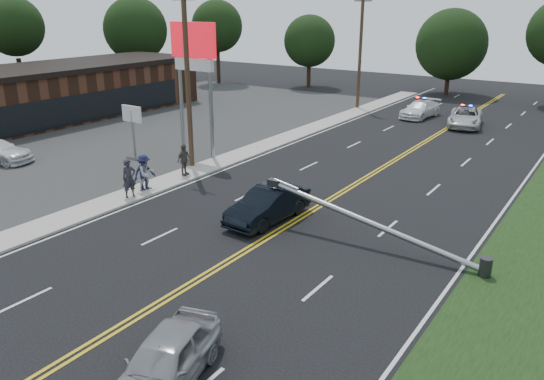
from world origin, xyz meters
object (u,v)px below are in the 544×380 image
Objects in this scene: fallen_streetlight at (381,227)px; bystander_c at (144,172)px; waiting_sedan at (165,361)px; bystander_b at (146,173)px; bystander_a at (129,178)px; bystander_d at (184,160)px; emergency_a at (465,117)px; emergency_b at (420,109)px; utility_pole_mid at (188,79)px; crashed_sedan at (268,205)px; utility_pole_far at (360,51)px; pylon_sign at (194,58)px; small_sign at (132,118)px.

fallen_streetlight is 12.47m from bystander_c.
bystander_b reaches higher than waiting_sedan.
waiting_sedan is 2.16× the size of bystander_a.
bystander_a is at bearing 176.29° from bystander_d.
emergency_a reaches higher than emergency_b.
utility_pole_mid is 2.25× the size of crashed_sedan.
utility_pole_mid is at bearing 163.36° from fallen_streetlight.
bystander_b is (1.00, -26.42, -4.10)m from utility_pole_far.
bystander_c reaches higher than fallen_streetlight.
emergency_b is 2.61× the size of bystander_c.
emergency_b is (-6.12, 35.61, -0.01)m from waiting_sedan.
bystander_d is at bearing 10.92° from bystander_c.
bystander_b is (-12.38, -0.42, 0.06)m from fallen_streetlight.
pylon_sign is 20.06m from utility_pole_far.
fallen_streetlight reaches higher than crashed_sedan.
emergency_b is (-2.18, 25.44, -0.05)m from crashed_sedan.
bystander_b is at bearing -37.85° from bystander_c.
waiting_sedan is at bearing -65.54° from crashed_sedan.
waiting_sedan is (12.12, -36.26, -4.39)m from utility_pole_far.
utility_pole_mid is 5.30× the size of bystander_a.
crashed_sedan reaches higher than waiting_sedan.
bystander_b is at bearing -174.08° from crashed_sedan.
emergency_b is 2.74× the size of bystander_b.
bystander_d is at bearing 164.51° from crashed_sedan.
utility_pole_mid is 1.97× the size of emergency_a.
bystander_d is at bearing 115.08° from waiting_sedan.
bystander_a is 1.04× the size of bystander_c.
utility_pole_mid is 2.46× the size of waiting_sedan.
pylon_sign reaches higher than bystander_a.
emergency_a is at bearing -4.49° from bystander_b.
bystander_d reaches higher than waiting_sedan.
utility_pole_mid is at bearing 28.66° from bystander_b.
pylon_sign is 21.74m from waiting_sedan.
pylon_sign is 21.92m from emergency_a.
pylon_sign is 16.66m from fallen_streetlight.
small_sign is at bearing 180.00° from utility_pole_mid.
utility_pole_mid is 22.00m from utility_pole_far.
fallen_streetlight is 2.11× the size of crashed_sedan.
emergency_b is 23.53m from bystander_d.
bystander_c is at bearing 27.75° from bystander_a.
bystander_c is at bearing -38.09° from small_sign.
pylon_sign is at bearing 35.36° from bystander_a.
small_sign is at bearing -102.31° from utility_pole_far.
bystander_b is (2.30, -6.42, -5.02)m from pylon_sign.
pylon_sign reaches higher than bystander_c.
utility_pole_far is 26.76m from bystander_b.
fallen_streetlight is 29.54m from utility_pole_far.
bystander_c is at bearing -177.76° from fallen_streetlight.
utility_pole_far is at bearing 86.28° from pylon_sign.
utility_pole_mid reaches higher than pylon_sign.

